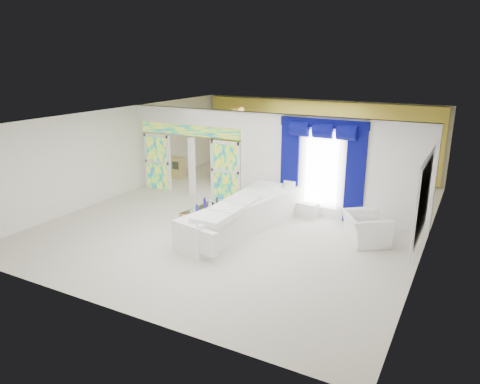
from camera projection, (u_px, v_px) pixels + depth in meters
The scene contains 22 objects.
floor at pixel (250, 215), 13.67m from camera, with size 12.00×12.00×0.00m, color #B7AF9E.
dividing_wall at pixel (331, 168), 13.10m from camera, with size 5.70×0.18×3.00m, color white.
dividing_header at pixel (188, 116), 15.01m from camera, with size 4.30×0.18×0.55m, color white.
stained_panel_left at pixel (157, 162), 16.16m from camera, with size 0.95×0.04×2.00m, color #994C3F.
stained_panel_right at pixel (226, 171), 14.87m from camera, with size 0.95×0.04×2.00m, color #994C3F.
stained_transom at pixel (189, 130), 15.15m from camera, with size 4.00×0.05×0.35m, color #994C3F.
window_pane at pixel (322, 170), 13.14m from camera, with size 1.00×0.02×2.30m, color white.
blue_drape_left at pixel (290, 168), 13.59m from camera, with size 0.55×0.10×2.80m, color #030545.
blue_drape_right at pixel (355, 176), 12.68m from camera, with size 0.55×0.10×2.80m, color #030545.
blue_pelmet at pixel (324, 123), 12.72m from camera, with size 2.60×0.12×0.25m, color #030545.
wall_mirror at pixel (424, 199), 10.14m from camera, with size 0.04×2.70×1.90m, color white.
gold_curtains at pixel (316, 137), 18.21m from camera, with size 9.70×0.12×2.90m, color gold.
white_sofa at pixel (242, 217), 12.29m from camera, with size 0.92×4.32×0.82m, color white.
coffee_table at pixel (207, 214), 13.22m from camera, with size 0.56×1.68×0.37m, color #B78C39.
console_table at pixel (298, 207), 13.70m from camera, with size 1.29×0.41×0.43m, color white.
table_lamp at pixel (289, 190), 13.69m from camera, with size 0.36×0.36×0.58m, color white.
armchair at pixel (365, 228), 11.56m from camera, with size 1.18×1.03×0.77m, color white.
grand_piano at pixel (246, 165), 17.93m from camera, with size 1.51×1.98×1.00m, color black.
piano_bench at pixel (226, 182), 16.69m from camera, with size 0.91×0.35×0.30m, color black.
tv_console at pixel (177, 168), 17.82m from camera, with size 0.56×0.51×0.81m, color tan.
chandelier at pixel (237, 112), 16.81m from camera, with size 0.60×0.60×0.60m, color gold.
decanters at pixel (206, 205), 13.09m from camera, with size 0.20×1.13×0.29m.
Camera 1 is at (5.83, -11.49, 4.63)m, focal length 33.49 mm.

